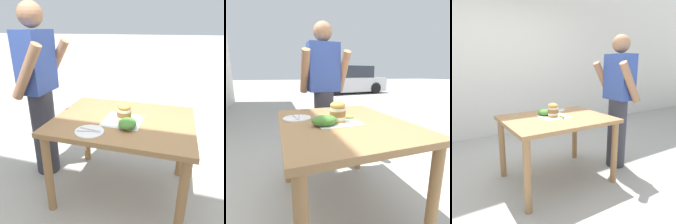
{
  "view_description": "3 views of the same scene",
  "coord_description": "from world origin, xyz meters",
  "views": [
    {
      "loc": [
        -1.66,
        -0.4,
        1.49
      ],
      "look_at": [
        0.0,
        0.1,
        0.8
      ],
      "focal_mm": 35.0,
      "sensor_mm": 36.0,
      "label": 1
    },
    {
      "loc": [
        -0.47,
        -1.21,
        1.1
      ],
      "look_at": [
        0.0,
        0.1,
        0.8
      ],
      "focal_mm": 28.0,
      "sensor_mm": 36.0,
      "label": 2
    },
    {
      "loc": [
        2.08,
        -1.16,
        1.32
      ],
      "look_at": [
        0.0,
        0.1,
        0.8
      ],
      "focal_mm": 35.0,
      "sensor_mm": 36.0,
      "label": 3
    }
  ],
  "objects": [
    {
      "name": "side_salad",
      "position": [
        -0.16,
        -0.07,
        0.79
      ],
      "size": [
        0.18,
        0.14,
        0.07
      ],
      "primitive_type": "ellipsoid",
      "color": "#477F33",
      "rests_on": "patio_table"
    },
    {
      "name": "parked_car_mid_block",
      "position": [
        -4.98,
        8.29,
        0.72
      ],
      "size": [
        4.32,
        2.09,
        1.6
      ],
      "color": "navy",
      "rests_on": "ground"
    },
    {
      "name": "diner_across_table",
      "position": [
        0.09,
        0.85,
        0.88
      ],
      "size": [
        0.55,
        0.35,
        1.69
      ],
      "color": "#33333D",
      "rests_on": "ground"
    },
    {
      "name": "sandwich",
      "position": [
        -0.04,
        -0.02,
        0.83
      ],
      "size": [
        0.12,
        0.12,
        0.19
      ],
      "color": "gold",
      "rests_on": "serving_paper"
    },
    {
      "name": "ground_plane",
      "position": [
        0.0,
        0.0,
        0.0
      ],
      "size": [
        80.0,
        80.0,
        0.0
      ],
      "primitive_type": "plane",
      "color": "#ADAAA3"
    },
    {
      "name": "pickle_spear",
      "position": [
        0.06,
        0.04,
        0.77
      ],
      "size": [
        0.1,
        0.03,
        0.02
      ],
      "primitive_type": "cylinder",
      "rotation": [
        0.0,
        1.57,
        3.02
      ],
      "color": "#8EA83D",
      "rests_on": "serving_paper"
    },
    {
      "name": "patio_table",
      "position": [
        0.0,
        0.0,
        0.64
      ],
      "size": [
        0.92,
        1.16,
        0.75
      ],
      "color": "#9E7247",
      "rests_on": "ground"
    },
    {
      "name": "side_plate_with_forks",
      "position": [
        -0.32,
        0.18,
        0.76
      ],
      "size": [
        0.22,
        0.22,
        0.02
      ],
      "color": "white",
      "rests_on": "patio_table"
    },
    {
      "name": "serving_paper",
      "position": [
        -0.04,
        -0.01,
        0.75
      ],
      "size": [
        0.32,
        0.32,
        0.0
      ],
      "primitive_type": "cube",
      "rotation": [
        0.0,
        0.0,
        -0.02
      ],
      "color": "white",
      "rests_on": "patio_table"
    }
  ]
}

